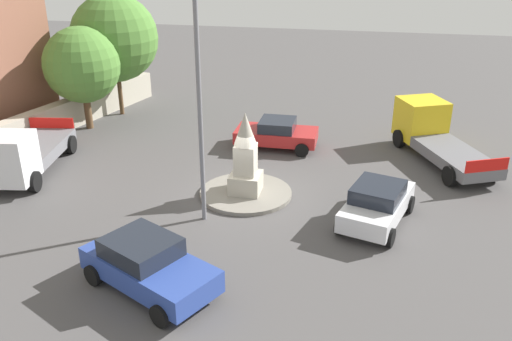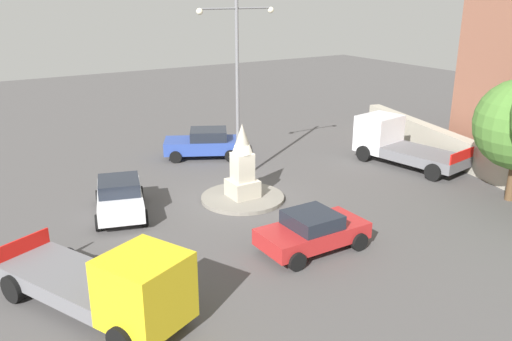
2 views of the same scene
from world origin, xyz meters
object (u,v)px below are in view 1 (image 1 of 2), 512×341
Objects in this scene: streetlamp at (198,81)px; tree_mid_cluster at (82,65)px; monument at (245,158)px; truck_white_waiting at (18,154)px; truck_yellow_parked_left at (434,133)px; car_white_approaching at (377,203)px; tree_near_wall at (114,38)px; car_blue_passing at (148,264)px; car_red_near_island at (277,133)px.

streetlamp is 12.17m from tree_mid_cluster.
monument is 0.61× the size of tree_mid_cluster.
truck_white_waiting is 18.08m from truck_yellow_parked_left.
tree_near_wall is at bearing -34.88° from car_white_approaching.
tree_mid_cluster is (0.26, -6.42, 2.27)m from truck_white_waiting.
car_blue_passing is (1.40, 6.45, -0.79)m from monument.
truck_yellow_parked_left is at bearing -160.07° from truck_white_waiting.
streetlamp is (1.03, 2.17, 3.47)m from monument.
monument is at bearing 148.16° from tree_mid_cluster.
car_blue_passing is at bearing 39.41° from car_white_approaching.
monument is 0.50× the size of truck_yellow_parked_left.
monument is at bearing 38.01° from truck_yellow_parked_left.
tree_near_wall is 2.82m from tree_mid_cluster.
car_red_near_island is at bearing -93.20° from monument.
streetlamp reaches higher than tree_near_wall.
streetlamp reaches higher than car_red_near_island.
truck_white_waiting is (9.54, 0.33, -0.52)m from monument.
streetlamp is 12.33m from truck_yellow_parked_left.
tree_near_wall is at bearing -9.70° from truck_yellow_parked_left.
tree_mid_cluster is (9.81, -6.09, 1.76)m from monument.
truck_yellow_parked_left is 0.98× the size of tree_near_wall.
car_white_approaching is at bearing -140.59° from car_blue_passing.
streetlamp is 7.46m from car_white_approaching.
tree_near_wall is (-0.38, -9.01, 3.19)m from truck_white_waiting.
monument is 0.38× the size of streetlamp.
truck_yellow_parked_left is at bearing 179.14° from tree_mid_cluster.
car_blue_passing is at bearing 77.78° from monument.
car_red_near_island is 0.59× the size of truck_yellow_parked_left.
truck_yellow_parked_left is (-17.00, -6.16, -0.01)m from truck_white_waiting.
car_white_approaching is 14.57m from truck_white_waiting.
tree_mid_cluster reaches higher than car_white_approaching.
streetlamp is 2.19× the size of car_red_near_island.
streetlamp is at bearing -94.85° from car_blue_passing.
truck_white_waiting is 6.82m from tree_mid_cluster.
truck_white_waiting reaches higher than car_blue_passing.
truck_yellow_parked_left is (-7.46, -5.83, -0.52)m from monument.
car_blue_passing is 10.19m from truck_white_waiting.
tree_mid_cluster reaches higher than truck_white_waiting.
truck_yellow_parked_left is at bearing 170.30° from tree_near_wall.
car_white_approaching is at bearing -170.87° from streetlamp.
car_red_near_island is 11.35m from truck_white_waiting.
streetlamp is 13.57m from tree_near_wall.
truck_white_waiting is (14.54, -0.87, 0.29)m from car_white_approaching.
tree_near_wall is (7.76, -15.13, 3.46)m from car_blue_passing.
truck_white_waiting is (9.84, 5.64, 0.35)m from car_red_near_island.
truck_yellow_parked_left is at bearing -125.80° from car_blue_passing.
car_blue_passing is (0.36, 4.28, -4.26)m from streetlamp.
car_white_approaching is at bearing 166.51° from monument.
monument is 0.54× the size of truck_white_waiting.
tree_mid_cluster is (14.80, -7.29, 2.56)m from car_white_approaching.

